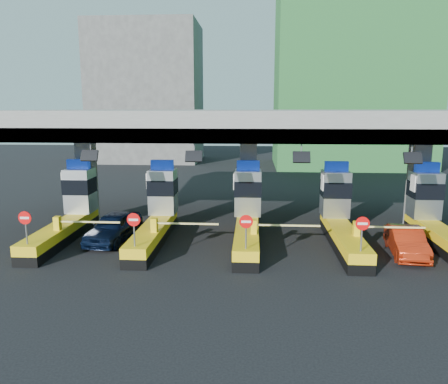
{
  "coord_description": "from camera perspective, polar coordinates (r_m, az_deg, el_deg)",
  "views": [
    {
      "loc": [
        0.26,
        -23.11,
        7.14
      ],
      "look_at": [
        -1.28,
        0.0,
        2.66
      ],
      "focal_mm": 35.0,
      "sensor_mm": 36.0,
      "label": 1
    }
  ],
  "objects": [
    {
      "name": "ground",
      "position": [
        24.19,
        3.03,
        -6.23
      ],
      "size": [
        120.0,
        120.0,
        0.0
      ],
      "primitive_type": "plane",
      "color": "black",
      "rests_on": "ground"
    },
    {
      "name": "toll_canopy",
      "position": [
        26.0,
        3.27,
        8.72
      ],
      "size": [
        28.0,
        12.09,
        7.0
      ],
      "color": "slate",
      "rests_on": "ground"
    },
    {
      "name": "toll_lane_far_left",
      "position": [
        26.18,
        -19.39,
        -2.35
      ],
      "size": [
        4.43,
        8.0,
        4.16
      ],
      "color": "black",
      "rests_on": "ground"
    },
    {
      "name": "toll_lane_left",
      "position": [
        24.65,
        -8.63,
        -2.64
      ],
      "size": [
        4.43,
        8.0,
        4.16
      ],
      "color": "black",
      "rests_on": "ground"
    },
    {
      "name": "toll_lane_center",
      "position": [
        24.09,
        3.08,
        -2.85
      ],
      "size": [
        4.43,
        8.0,
        4.16
      ],
      "color": "black",
      "rests_on": "ground"
    },
    {
      "name": "toll_lane_right",
      "position": [
        24.55,
        14.85,
        -2.95
      ],
      "size": [
        4.43,
        8.0,
        4.16
      ],
      "color": "black",
      "rests_on": "ground"
    },
    {
      "name": "toll_lane_far_right",
      "position": [
        25.98,
        25.75,
        -2.92
      ],
      "size": [
        4.43,
        8.0,
        4.16
      ],
      "color": "black",
      "rests_on": "ground"
    },
    {
      "name": "bg_building_scaffold",
      "position": [
        56.77,
        16.48,
        17.47
      ],
      "size": [
        18.0,
        12.0,
        28.0
      ],
      "primitive_type": "cube",
      "color": "#1E5926",
      "rests_on": "ground"
    },
    {
      "name": "bg_building_concrete",
      "position": [
        60.84,
        -10.0,
        12.55
      ],
      "size": [
        14.0,
        10.0,
        18.0
      ],
      "primitive_type": "cube",
      "color": "#4C4C49",
      "rests_on": "ground"
    },
    {
      "name": "van",
      "position": [
        24.46,
        -14.19,
        -4.46
      ],
      "size": [
        2.48,
        4.8,
        1.56
      ],
      "primitive_type": "imported",
      "rotation": [
        0.0,
        0.0,
        -0.14
      ],
      "color": "black",
      "rests_on": "ground"
    },
    {
      "name": "red_car",
      "position": [
        23.29,
        22.71,
        -6.0
      ],
      "size": [
        1.92,
        4.32,
        1.38
      ],
      "primitive_type": "imported",
      "rotation": [
        0.0,
        0.0,
        -0.11
      ],
      "color": "#A3230C",
      "rests_on": "ground"
    }
  ]
}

